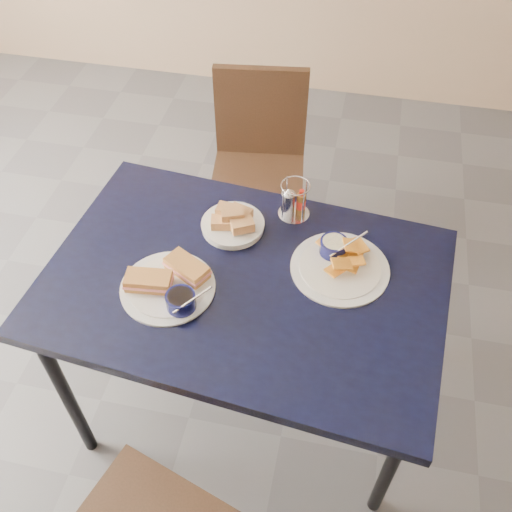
% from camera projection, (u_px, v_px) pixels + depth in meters
% --- Properties ---
extents(ground, '(6.00, 6.00, 0.00)m').
position_uv_depth(ground, '(189.00, 418.00, 2.28)').
color(ground, '#4D4D52').
rests_on(ground, ground).
extents(dining_table, '(1.33, 0.95, 0.75)m').
position_uv_depth(dining_table, '(244.00, 291.00, 1.84)').
color(dining_table, black).
rests_on(dining_table, ground).
extents(chair_far, '(0.46, 0.45, 0.88)m').
position_uv_depth(chair_far, '(261.00, 154.00, 2.61)').
color(chair_far, black).
rests_on(chair_far, ground).
extents(sandwich_plate, '(0.31, 0.30, 0.12)m').
position_uv_depth(sandwich_plate, '(170.00, 284.00, 1.75)').
color(sandwich_plate, white).
rests_on(sandwich_plate, dining_table).
extents(plantain_plate, '(0.32, 0.32, 0.12)m').
position_uv_depth(plantain_plate, '(339.00, 261.00, 1.82)').
color(plantain_plate, white).
rests_on(plantain_plate, dining_table).
extents(bread_basket, '(0.21, 0.21, 0.08)m').
position_uv_depth(bread_basket, '(233.00, 222.00, 1.92)').
color(bread_basket, white).
rests_on(bread_basket, dining_table).
extents(condiment_caddy, '(0.11, 0.11, 0.14)m').
position_uv_depth(condiment_caddy, '(293.00, 202.00, 1.95)').
color(condiment_caddy, silver).
rests_on(condiment_caddy, dining_table).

